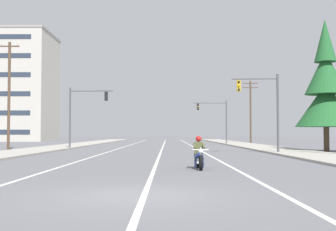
{
  "coord_description": "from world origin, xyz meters",
  "views": [
    {
      "loc": [
        0.86,
        -11.22,
        1.58
      ],
      "look_at": [
        0.89,
        16.88,
        2.71
      ],
      "focal_mm": 47.25,
      "sensor_mm": 36.0,
      "label": 1
    }
  ],
  "objects_px": {
    "traffic_signal_near_right": "(264,102)",
    "utility_pole_right_far": "(250,109)",
    "motorcycle_with_rider": "(198,156)",
    "traffic_signal_near_left": "(82,109)",
    "conifer_tree_right_verge_near": "(325,90)",
    "traffic_signal_mid_right": "(216,115)",
    "utility_pole_left_near": "(8,94)"
  },
  "relations": [
    {
      "from": "traffic_signal_near_right",
      "to": "utility_pole_right_far",
      "type": "relative_size",
      "value": 0.64
    },
    {
      "from": "traffic_signal_near_right",
      "to": "motorcycle_with_rider",
      "type": "bearing_deg",
      "value": -112.72
    },
    {
      "from": "traffic_signal_near_left",
      "to": "conifer_tree_right_verge_near",
      "type": "relative_size",
      "value": 0.54
    },
    {
      "from": "traffic_signal_mid_right",
      "to": "conifer_tree_right_verge_near",
      "type": "distance_m",
      "value": 25.11
    },
    {
      "from": "traffic_signal_near_right",
      "to": "traffic_signal_mid_right",
      "type": "bearing_deg",
      "value": 91.43
    },
    {
      "from": "utility_pole_right_far",
      "to": "motorcycle_with_rider",
      "type": "bearing_deg",
      "value": -103.23
    },
    {
      "from": "utility_pole_right_far",
      "to": "conifer_tree_right_verge_near",
      "type": "bearing_deg",
      "value": -88.25
    },
    {
      "from": "motorcycle_with_rider",
      "to": "conifer_tree_right_verge_near",
      "type": "bearing_deg",
      "value": 56.34
    },
    {
      "from": "motorcycle_with_rider",
      "to": "utility_pole_right_far",
      "type": "height_order",
      "value": "utility_pole_right_far"
    },
    {
      "from": "motorcycle_with_rider",
      "to": "utility_pole_right_far",
      "type": "relative_size",
      "value": 0.23
    },
    {
      "from": "utility_pole_right_far",
      "to": "conifer_tree_right_verge_near",
      "type": "relative_size",
      "value": 0.84
    },
    {
      "from": "traffic_signal_mid_right",
      "to": "conifer_tree_right_verge_near",
      "type": "xyz_separation_m",
      "value": [
        6.77,
        -24.15,
        1.17
      ]
    },
    {
      "from": "traffic_signal_near_right",
      "to": "utility_pole_right_far",
      "type": "bearing_deg",
      "value": 81.25
    },
    {
      "from": "traffic_signal_near_right",
      "to": "utility_pole_left_near",
      "type": "xyz_separation_m",
      "value": [
        -22.63,
        7.27,
        1.28
      ]
    },
    {
      "from": "traffic_signal_mid_right",
      "to": "utility_pole_left_near",
      "type": "xyz_separation_m",
      "value": [
        -21.94,
        -20.5,
        1.21
      ]
    },
    {
      "from": "conifer_tree_right_verge_near",
      "to": "motorcycle_with_rider",
      "type": "bearing_deg",
      "value": -123.66
    },
    {
      "from": "utility_pole_right_far",
      "to": "conifer_tree_right_verge_near",
      "type": "distance_m",
      "value": 29.89
    },
    {
      "from": "motorcycle_with_rider",
      "to": "traffic_signal_near_left",
      "type": "relative_size",
      "value": 0.35
    },
    {
      "from": "utility_pole_right_far",
      "to": "traffic_signal_near_left",
      "type": "bearing_deg",
      "value": -132.45
    },
    {
      "from": "motorcycle_with_rider",
      "to": "utility_pole_left_near",
      "type": "bearing_deg",
      "value": 126.66
    },
    {
      "from": "utility_pole_left_near",
      "to": "traffic_signal_near_left",
      "type": "bearing_deg",
      "value": 23.92
    },
    {
      "from": "traffic_signal_mid_right",
      "to": "utility_pole_left_near",
      "type": "height_order",
      "value": "utility_pole_left_near"
    },
    {
      "from": "utility_pole_right_far",
      "to": "traffic_signal_near_right",
      "type": "bearing_deg",
      "value": -98.75
    },
    {
      "from": "utility_pole_left_near",
      "to": "utility_pole_right_far",
      "type": "distance_m",
      "value": 38.21
    },
    {
      "from": "utility_pole_right_far",
      "to": "utility_pole_left_near",
      "type": "bearing_deg",
      "value": -136.65
    },
    {
      "from": "traffic_signal_near_right",
      "to": "utility_pole_left_near",
      "type": "bearing_deg",
      "value": 162.19
    },
    {
      "from": "utility_pole_left_near",
      "to": "conifer_tree_right_verge_near",
      "type": "distance_m",
      "value": 28.93
    },
    {
      "from": "traffic_signal_near_right",
      "to": "traffic_signal_near_left",
      "type": "height_order",
      "value": "same"
    },
    {
      "from": "traffic_signal_near_right",
      "to": "utility_pole_left_near",
      "type": "distance_m",
      "value": 23.81
    },
    {
      "from": "traffic_signal_near_left",
      "to": "traffic_signal_mid_right",
      "type": "xyz_separation_m",
      "value": [
        15.54,
        17.67,
        0.03
      ]
    },
    {
      "from": "utility_pole_left_near",
      "to": "traffic_signal_near_right",
      "type": "bearing_deg",
      "value": -17.81
    },
    {
      "from": "traffic_signal_mid_right",
      "to": "utility_pole_right_far",
      "type": "distance_m",
      "value": 8.27
    }
  ]
}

